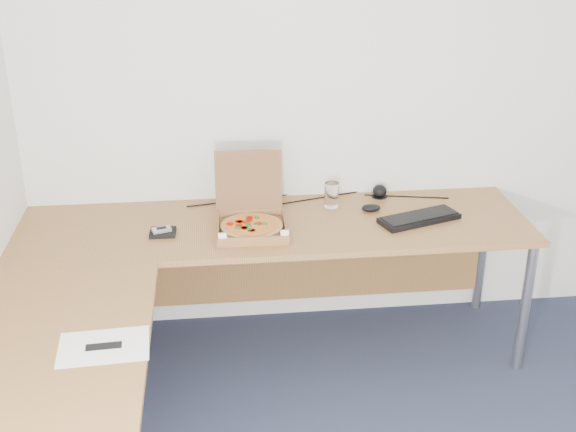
{
  "coord_description": "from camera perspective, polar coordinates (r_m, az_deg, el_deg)",
  "views": [
    {
      "loc": [
        -0.8,
        -1.84,
        2.22
      ],
      "look_at": [
        -0.45,
        1.28,
        0.82
      ],
      "focal_mm": 45.58,
      "sensor_mm": 36.0,
      "label": 1
    }
  ],
  "objects": [
    {
      "name": "phone",
      "position": [
        3.49,
        -9.84,
        -1.06
      ],
      "size": [
        0.1,
        0.07,
        0.02
      ],
      "primitive_type": "cube",
      "rotation": [
        0.0,
        0.0,
        0.3
      ],
      "color": "#B2B5BA",
      "rests_on": "wallet"
    },
    {
      "name": "desk",
      "position": [
        3.2,
        -6.09,
        -4.48
      ],
      "size": [
        2.5,
        2.2,
        0.73
      ],
      "color": "olive",
      "rests_on": "ground"
    },
    {
      "name": "dome_speaker",
      "position": [
        3.91,
        7.16,
        1.99
      ],
      "size": [
        0.08,
        0.08,
        0.07
      ],
      "primitive_type": "ellipsoid",
      "color": "black",
      "rests_on": "desk"
    },
    {
      "name": "wallet",
      "position": [
        3.51,
        -9.74,
        -1.27
      ],
      "size": [
        0.12,
        0.11,
        0.02
      ],
      "primitive_type": "cube",
      "rotation": [
        0.0,
        0.0,
        -0.04
      ],
      "color": "black",
      "rests_on": "desk"
    },
    {
      "name": "drinking_glass",
      "position": [
        3.75,
        3.42,
        1.66
      ],
      "size": [
        0.07,
        0.07,
        0.13
      ],
      "primitive_type": "cylinder",
      "color": "white",
      "rests_on": "desk"
    },
    {
      "name": "room_shell",
      "position": [
        2.23,
        15.34,
        -2.69
      ],
      "size": [
        3.5,
        3.5,
        2.5
      ],
      "primitive_type": null,
      "color": "silver",
      "rests_on": "ground"
    },
    {
      "name": "paper_sheet",
      "position": [
        2.73,
        -14.18,
        -9.83
      ],
      "size": [
        0.33,
        0.25,
        0.0
      ],
      "primitive_type": "cube",
      "rotation": [
        0.0,
        0.0,
        0.06
      ],
      "color": "white",
      "rests_on": "desk"
    },
    {
      "name": "mouse",
      "position": [
        3.73,
        6.49,
        0.63
      ],
      "size": [
        0.11,
        0.1,
        0.04
      ],
      "primitive_type": "ellipsoid",
      "rotation": [
        0.0,
        0.0,
        0.36
      ],
      "color": "black",
      "rests_on": "desk"
    },
    {
      "name": "cable_bundle",
      "position": [
        3.85,
        1.95,
        1.34
      ],
      "size": [
        0.67,
        0.14,
        0.01
      ],
      "primitive_type": null,
      "rotation": [
        0.0,
        0.0,
        0.14
      ],
      "color": "black",
      "rests_on": "desk"
    },
    {
      "name": "keyboard",
      "position": [
        3.66,
        10.19,
        -0.18
      ],
      "size": [
        0.43,
        0.27,
        0.03
      ],
      "primitive_type": "cube",
      "rotation": [
        0.0,
        0.0,
        0.33
      ],
      "color": "black",
      "rests_on": "desk"
    },
    {
      "name": "pizza_box",
      "position": [
        3.5,
        -2.88,
        -0.47
      ],
      "size": [
        0.33,
        0.38,
        0.33
      ],
      "rotation": [
        0.0,
        0.0,
        -0.02
      ],
      "color": "brown",
      "rests_on": "desk"
    }
  ]
}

